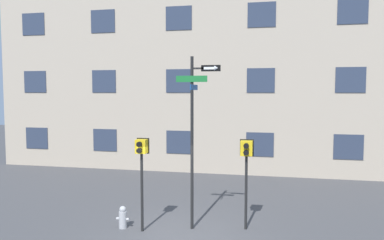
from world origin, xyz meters
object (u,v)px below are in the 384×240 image
at_px(pedestrian_signal_left, 142,159).
at_px(fire_hydrant, 123,218).
at_px(street_sign_pole, 194,129).
at_px(pedestrian_signal_right, 246,158).

distance_m(pedestrian_signal_left, fire_hydrant, 1.93).
xyz_separation_m(street_sign_pole, pedestrian_signal_right, (1.51, 0.28, -0.86)).
bearing_deg(pedestrian_signal_right, street_sign_pole, -169.30).
bearing_deg(street_sign_pole, pedestrian_signal_left, -160.87).
distance_m(pedestrian_signal_right, fire_hydrant, 4.08).
bearing_deg(street_sign_pole, pedestrian_signal_right, 10.70).
bearing_deg(fire_hydrant, pedestrian_signal_right, 10.49).
bearing_deg(fire_hydrant, street_sign_pole, 10.34).
distance_m(street_sign_pole, fire_hydrant, 3.40).
xyz_separation_m(pedestrian_signal_right, fire_hydrant, (-3.60, -0.67, -1.80)).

